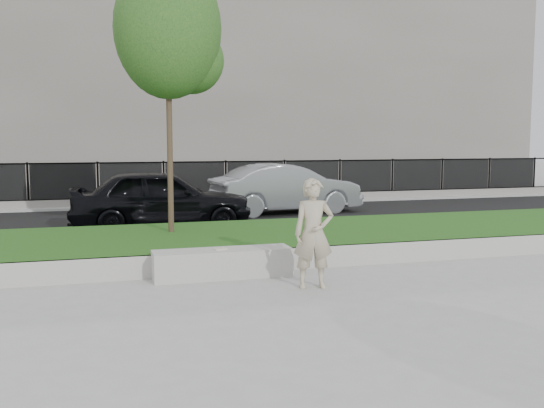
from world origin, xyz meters
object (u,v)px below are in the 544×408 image
object	(u,v)px
young_tree	(172,35)
car_dark	(162,199)
book	(221,249)
man	(314,234)
stone_bench	(223,263)
car_silver	(286,189)

from	to	relation	value
young_tree	car_dark	xyz separation A→B (m)	(0.05, 2.89, -3.67)
car_dark	book	bearing A→B (deg)	-172.76
man	stone_bench	bearing A→B (deg)	146.98
man	car_dark	size ratio (longest dim) A/B	0.38
stone_bench	car_silver	distance (m)	8.91
stone_bench	car_dark	size ratio (longest dim) A/B	0.51
young_tree	man	bearing A→B (deg)	-67.35
young_tree	car_dark	bearing A→B (deg)	89.04
man	young_tree	bearing A→B (deg)	122.28
book	man	bearing A→B (deg)	-48.62
car_dark	car_silver	size ratio (longest dim) A/B	0.98
man	car_silver	xyz separation A→B (m)	(2.50, 9.20, -0.05)
stone_bench	young_tree	xyz separation A→B (m)	(-0.43, 2.85, 4.25)
man	book	distance (m)	1.72
man	young_tree	world-z (taller)	young_tree
stone_bench	car_dark	bearing A→B (deg)	93.85
young_tree	stone_bench	bearing A→B (deg)	-81.32
young_tree	car_dark	distance (m)	4.67
stone_bench	man	xyz separation A→B (m)	(1.22, -1.13, 0.63)
stone_bench	car_silver	bearing A→B (deg)	65.21
book	young_tree	xyz separation A→B (m)	(-0.39, 2.87, 4.00)
stone_bench	young_tree	size ratio (longest dim) A/B	0.42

